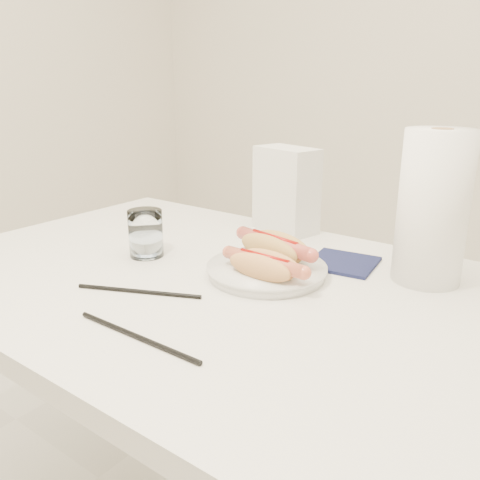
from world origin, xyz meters
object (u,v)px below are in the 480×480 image
Objects in this scene: hotdog_right at (264,266)px; paper_towel_roll at (433,208)px; table at (210,303)px; hotdog_left at (275,247)px; plate at (267,272)px; water_glass at (146,233)px; napkin_box at (286,190)px.

hotdog_right is 0.33m from paper_towel_roll.
hotdog_right is at bearing -137.70° from paper_towel_roll.
table is 4.20× the size of paper_towel_roll.
hotdog_left is 1.13× the size of hotdog_right.
water_glass is at bearing -168.27° from plate.
water_glass reaches higher than table.
plate is at bearing -62.11° from hotdog_left.
hotdog_left is at bearing 22.03° from water_glass.
hotdog_right is (0.02, -0.04, 0.03)m from plate.
water_glass is (-0.26, -0.11, 0.01)m from hotdog_left.
paper_towel_roll is (0.35, 0.23, 0.20)m from table.
plate is 0.29m from water_glass.
water_glass is at bearing -174.91° from hotdog_right.
hotdog_right is (0.12, 0.02, 0.10)m from table.
table is at bearing -167.90° from hotdog_right.
napkin_box is at bearing 162.88° from paper_towel_roll.
plate is 1.08× the size of napkin_box.
hotdog_right is 0.61× the size of paper_towel_roll.
plate is 2.22× the size of water_glass.
water_glass is 0.58m from paper_towel_roll.
paper_towel_roll is at bearing 44.81° from hotdog_right.
napkin_box is (-0.04, 0.35, 0.16)m from table.
hotdog_right is at bearing 2.59° from water_glass.
hotdog_right reaches higher than table.
hotdog_left is 1.92× the size of water_glass.
plate reaches higher than table.
hotdog_left is (-0.01, 0.05, 0.03)m from plate.
napkin_box is at bearing 67.54° from water_glass.
hotdog_right is at bearing 9.59° from table.
water_glass is at bearing -97.67° from napkin_box.
hotdog_right reaches higher than plate.
water_glass is (-0.18, 0.01, 0.11)m from table.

